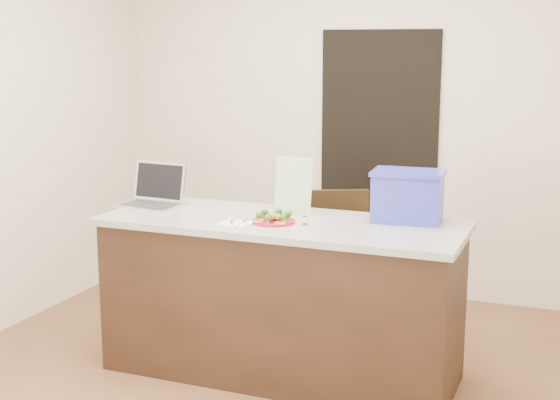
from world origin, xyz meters
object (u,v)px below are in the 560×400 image
at_px(yogurt_bottle, 305,222).
at_px(napkin, 236,223).
at_px(plate, 274,221).
at_px(chair, 331,254).
at_px(blue_box, 408,196).
at_px(island, 281,297).
at_px(laptop, 154,194).

bearing_deg(yogurt_bottle, napkin, -170.68).
height_order(plate, chair, chair).
distance_m(yogurt_bottle, blue_box, 0.61).
relative_size(plate, napkin, 1.42).
bearing_deg(chair, blue_box, -63.85).
relative_size(plate, yogurt_bottle, 3.81).
bearing_deg(island, napkin, -137.94).
bearing_deg(yogurt_bottle, plate, 169.02).
bearing_deg(yogurt_bottle, laptop, 168.82).
distance_m(island, yogurt_bottle, 0.53).
height_order(napkin, chair, chair).
bearing_deg(plate, island, 78.97).
bearing_deg(laptop, napkin, -16.71).
bearing_deg(laptop, yogurt_bottle, -6.13).
xyz_separation_m(laptop, blue_box, (1.54, 0.15, 0.07)).
xyz_separation_m(plate, laptop, (-0.87, 0.17, 0.06)).
bearing_deg(laptop, blue_box, 10.49).
bearing_deg(plate, yogurt_bottle, -10.98).
bearing_deg(plate, chair, 84.82).
bearing_deg(yogurt_bottle, island, 147.96).
relative_size(island, chair, 2.17).
height_order(island, laptop, laptop).
xyz_separation_m(island, blue_box, (0.66, 0.24, 0.60)).
distance_m(blue_box, chair, 0.94).
distance_m(plate, blue_box, 0.76).
bearing_deg(chair, plate, -119.62).
distance_m(laptop, blue_box, 1.55).
distance_m(plate, napkin, 0.21).
bearing_deg(napkin, laptop, 158.24).
relative_size(yogurt_bottle, chair, 0.07).
xyz_separation_m(napkin, chair, (0.26, 0.92, -0.38)).
bearing_deg(napkin, blue_box, 26.00).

